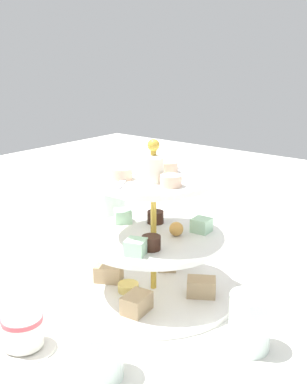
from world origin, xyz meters
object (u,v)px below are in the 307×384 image
Objects in this scene: water_glass_tall_right at (112,215)px; butter_knife_left at (270,256)px; water_glass_short_left at (99,352)px; tiered_serving_stand at (153,250)px; water_glass_mid_back at (250,322)px; teacup_with_saucer at (23,333)px.

water_glass_tall_right is 0.82× the size of butter_knife_left.
water_glass_short_left reaches higher than butter_knife_left.
water_glass_short_left is 0.49m from butter_knife_left.
tiered_serving_stand is 0.30m from butter_knife_left.
water_glass_mid_back is (-0.18, 0.12, 0.00)m from water_glass_short_left.
teacup_with_saucer is (0.36, 0.16, -0.04)m from water_glass_tall_right.
tiered_serving_stand is at bearing 170.09° from teacup_with_saucer.
teacup_with_saucer is 0.53m from butter_knife_left.
tiered_serving_stand is 0.24m from water_glass_short_left.
water_glass_tall_right is at bearing -118.81° from tiered_serving_stand.
water_glass_short_left is 0.82× the size of teacup_with_saucer.
butter_knife_left is (-0.51, 0.13, -0.02)m from teacup_with_saucer.
butter_knife_left is (-0.49, 0.01, -0.04)m from water_glass_short_left.
water_glass_tall_right reaches higher than water_glass_mid_back.
tiered_serving_stand is at bearing 88.69° from butter_knife_left.
teacup_with_saucer is at bearing 92.84° from butter_knife_left.
water_glass_tall_right is 0.34m from butter_knife_left.
water_glass_tall_right is (-0.11, -0.21, -0.01)m from tiered_serving_stand.
water_glass_tall_right is at bearing -110.59° from water_glass_mid_back.
water_glass_mid_back is at bearing 69.41° from water_glass_tall_right.
water_glass_tall_right is at bearing -155.29° from teacup_with_saucer.
water_glass_short_left reaches higher than teacup_with_saucer.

